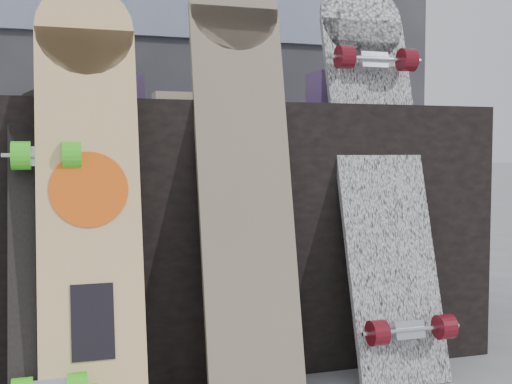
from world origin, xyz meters
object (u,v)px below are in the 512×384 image
object	(u,v)px
longboard_geisha	(89,184)
vendor_table	(226,230)
skateboard_dark	(48,249)
longboard_cascadia	(380,161)
longboard_celtic	(243,159)

from	to	relation	value
longboard_geisha	vendor_table	bearing A→B (deg)	41.52
vendor_table	longboard_geisha	distance (m)	0.63
longboard_geisha	skateboard_dark	size ratio (longest dim) A/B	1.33
longboard_cascadia	skateboard_dark	size ratio (longest dim) A/B	1.46
longboard_geisha	skateboard_dark	world-z (taller)	longboard_geisha
vendor_table	longboard_celtic	xyz separation A→B (m)	(-0.03, -0.33, 0.24)
longboard_geisha	longboard_cascadia	bearing A→B (deg)	6.37
longboard_geisha	skateboard_dark	xyz separation A→B (m)	(-0.10, -0.01, -0.16)
skateboard_dark	longboard_cascadia	bearing A→B (deg)	6.26
longboard_geisha	longboard_celtic	size ratio (longest dim) A/B	0.91
longboard_celtic	skateboard_dark	bearing A→B (deg)	-171.52
longboard_geisha	longboard_celtic	bearing A→B (deg)	9.24
longboard_celtic	longboard_cascadia	world-z (taller)	longboard_cascadia
skateboard_dark	longboard_geisha	bearing A→B (deg)	5.25
longboard_celtic	skateboard_dark	distance (m)	0.56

